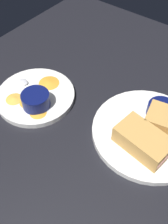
# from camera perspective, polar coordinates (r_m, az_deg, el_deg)

# --- Properties ---
(ground_plane) EXTENTS (1.10, 1.10, 0.03)m
(ground_plane) POSITION_cam_1_polar(r_m,az_deg,el_deg) (0.71, 5.50, -3.53)
(ground_plane) COLOR black
(plate_sandwich_main) EXTENTS (0.29, 0.29, 0.02)m
(plate_sandwich_main) POSITION_cam_1_polar(r_m,az_deg,el_deg) (0.69, 13.95, -4.31)
(plate_sandwich_main) COLOR white
(plate_sandwich_main) RESTS_ON ground_plane
(sandwich_half_near) EXTENTS (0.14, 0.09, 0.05)m
(sandwich_half_near) POSITION_cam_1_polar(r_m,az_deg,el_deg) (0.63, 12.92, -6.20)
(sandwich_half_near) COLOR tan
(sandwich_half_near) RESTS_ON plate_sandwich_main
(ramekin_dark_sauce) EXTENTS (0.07, 0.07, 0.03)m
(ramekin_dark_sauce) POSITION_cam_1_polar(r_m,az_deg,el_deg) (0.71, 16.73, 0.42)
(ramekin_dark_sauce) COLOR #0C144C
(ramekin_dark_sauce) RESTS_ON plate_sandwich_main
(spoon_by_dark_ramekin) EXTENTS (0.04, 0.10, 0.01)m
(spoon_by_dark_ramekin) POSITION_cam_1_polar(r_m,az_deg,el_deg) (0.68, 15.40, -3.77)
(spoon_by_dark_ramekin) COLOR silver
(spoon_by_dark_ramekin) RESTS_ON plate_sandwich_main
(plate_chips_companion) EXTENTS (0.23, 0.23, 0.02)m
(plate_chips_companion) POSITION_cam_1_polar(r_m,az_deg,el_deg) (0.76, -10.64, 3.55)
(plate_chips_companion) COLOR white
(plate_chips_companion) RESTS_ON ground_plane
(ramekin_light_gravy) EXTENTS (0.08, 0.08, 0.04)m
(ramekin_light_gravy) POSITION_cam_1_polar(r_m,az_deg,el_deg) (0.71, -10.63, 2.73)
(ramekin_light_gravy) COLOR #0C144C
(ramekin_light_gravy) RESTS_ON plate_chips_companion
(spoon_by_gravy_ramekin) EXTENTS (0.10, 0.03, 0.01)m
(spoon_by_gravy_ramekin) POSITION_cam_1_polar(r_m,az_deg,el_deg) (0.79, -12.70, 6.03)
(spoon_by_gravy_ramekin) COLOR silver
(spoon_by_gravy_ramekin) RESTS_ON plate_chips_companion
(plantain_chip_scatter) EXTENTS (0.15, 0.18, 0.01)m
(plantain_chip_scatter) POSITION_cam_1_polar(r_m,az_deg,el_deg) (0.74, -10.65, 3.26)
(plantain_chip_scatter) COLOR gold
(plantain_chip_scatter) RESTS_ON plate_chips_companion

